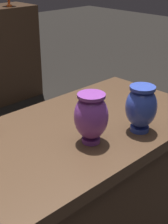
# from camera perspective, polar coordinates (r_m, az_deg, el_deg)

# --- Properties ---
(display_plinth) EXTENTS (1.20, 0.64, 0.80)m
(display_plinth) POSITION_cam_1_polar(r_m,az_deg,el_deg) (1.60, -0.99, -15.33)
(display_plinth) COLOR #422D1E
(display_plinth) RESTS_ON ground_plane
(vase_centerpiece) EXTENTS (0.13, 0.13, 0.20)m
(vase_centerpiece) POSITION_cam_1_polar(r_m,az_deg,el_deg) (1.23, 1.24, -0.77)
(vase_centerpiece) COLOR #7A388E
(vase_centerpiece) RESTS_ON display_plinth
(vase_left_accent) EXTENTS (0.13, 0.13, 0.19)m
(vase_left_accent) POSITION_cam_1_polar(r_m,az_deg,el_deg) (1.33, 9.81, 0.87)
(vase_left_accent) COLOR #2D429E
(vase_left_accent) RESTS_ON display_plinth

